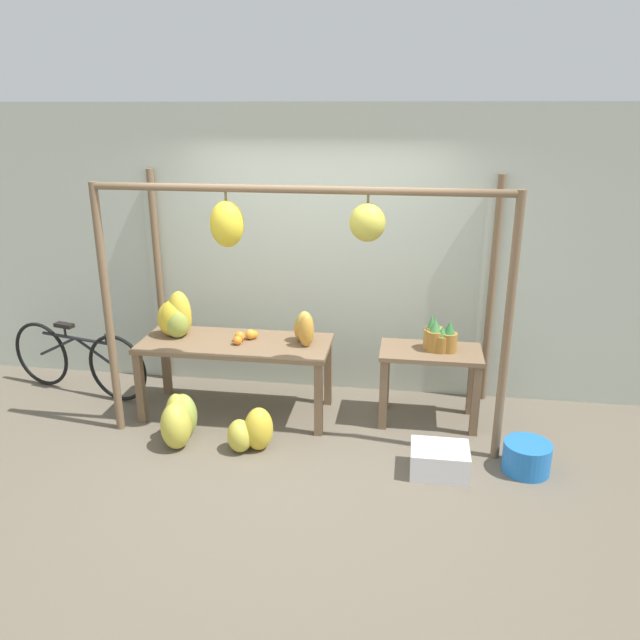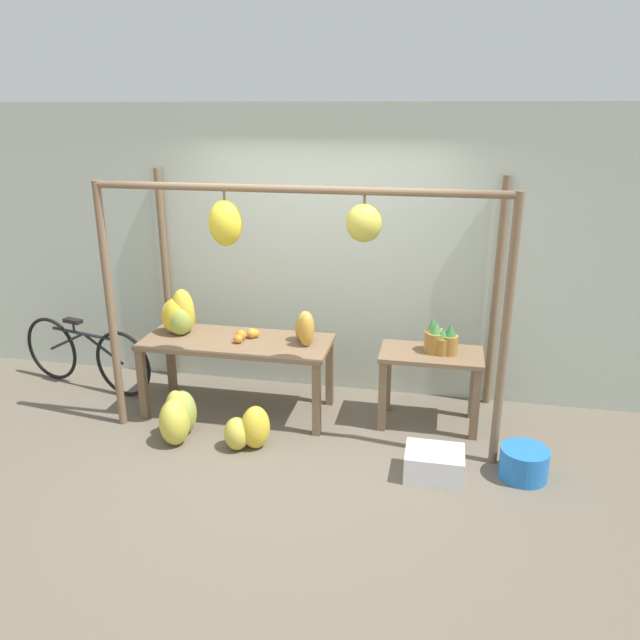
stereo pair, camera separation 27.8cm
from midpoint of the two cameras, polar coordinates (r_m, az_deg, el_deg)
ground_plane at (r=5.29m, az=-1.29°, el=-12.49°), size 20.00×20.00×0.00m
shop_wall_back at (r=6.12m, az=1.71°, el=6.12°), size 8.00×0.08×2.80m
stall_awning at (r=5.16m, az=-0.40°, el=5.81°), size 3.36×1.27×2.19m
display_table_main at (r=5.81m, az=-6.25°, el=-2.73°), size 1.74×0.71×0.72m
display_table_side at (r=5.68m, az=11.46°, el=-4.47°), size 0.90×0.51×0.70m
banana_pile_on_table at (r=5.97m, az=-11.43°, el=0.39°), size 0.36×0.33×0.44m
orange_pile at (r=5.77m, az=-5.37°, el=-1.38°), size 0.20×0.25×0.09m
pineapple_cluster at (r=5.59m, az=12.18°, el=-1.76°), size 0.29×0.21×0.32m
banana_pile_ground_left at (r=5.58m, az=-11.45°, el=-8.69°), size 0.34×0.52×0.44m
banana_pile_ground_right at (r=5.36m, az=-5.11°, el=-9.99°), size 0.47×0.38×0.38m
fruit_crate_white at (r=5.11m, az=11.98°, el=-12.74°), size 0.46×0.35×0.22m
blue_bucket at (r=5.27m, az=19.61°, el=-12.24°), size 0.37×0.37×0.25m
parked_bicycle at (r=6.75m, az=-19.53°, el=-3.01°), size 1.61×0.42×0.73m
papaya_pile at (r=5.64m, az=0.02°, el=-0.77°), size 0.23×0.31×0.30m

